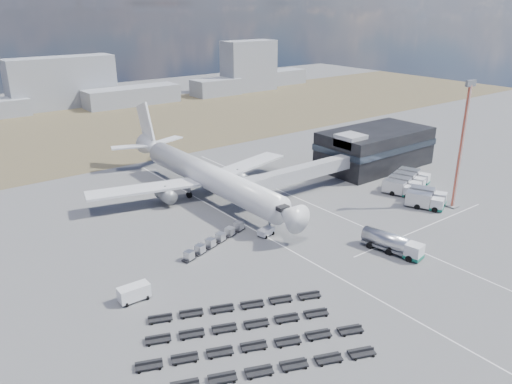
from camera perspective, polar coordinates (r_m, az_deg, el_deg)
ground at (r=90.23m, az=5.17°, el=-6.44°), size 420.00×420.00×0.00m
grass_strip at (r=182.02m, az=-18.94°, el=6.58°), size 420.00×90.00×0.01m
lane_markings at (r=98.34m, az=8.22°, el=-4.18°), size 47.12×110.00×0.01m
terminal at (r=136.57m, az=13.39°, el=4.96°), size 30.40×16.40×11.00m
jet_bridge at (r=112.08m, az=4.26°, el=1.93°), size 30.30×3.80×7.05m
airliner at (r=112.15m, az=-5.93°, el=2.01°), size 51.59×64.53×17.62m
skyline at (r=213.03m, az=-27.20°, el=9.73°), size 289.91×26.24×24.17m
fuel_tanker at (r=90.99m, az=15.29°, el=-5.66°), size 4.82×11.26×3.53m
pushback_tug at (r=94.34m, az=1.14°, el=-4.59°), size 3.56×2.53×1.46m
utility_van at (r=76.90m, az=-13.77°, el=-11.17°), size 4.65×2.20×2.43m
catering_truck at (r=113.82m, az=-1.48°, el=0.26°), size 3.92×5.87×2.49m
service_trucks_near at (r=113.92m, az=18.87°, el=-0.66°), size 9.11×9.74×3.12m
service_trucks_far at (r=123.10m, az=16.86°, el=1.12°), size 14.97×11.19×2.96m
uld_row at (r=91.15m, az=-4.66°, el=-5.49°), size 16.43×6.69×1.53m
baggage_dollies at (r=67.68m, az=-1.21°, el=-16.24°), size 32.36×25.12×0.79m
floodlight_mast at (r=111.48m, az=22.41°, el=4.85°), size 2.56×2.09×27.02m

